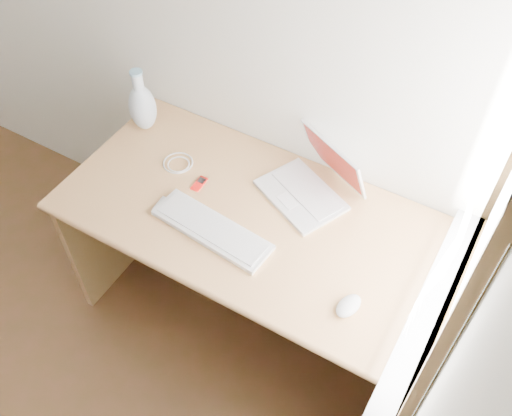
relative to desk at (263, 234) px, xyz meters
The scene contains 9 objects.
window 1.05m from the desk, 12.74° to the right, with size 0.11×0.99×1.10m.
desk is the anchor object (origin of this frame).
laptop 0.32m from the desk, 46.03° to the left, with size 0.39×0.39×0.22m.
external_keyboard 0.34m from the desk, 109.41° to the right, with size 0.48×0.19×0.02m.
mouse 0.61m from the desk, 30.22° to the right, with size 0.06×0.11×0.04m, color white.
ipod 0.35m from the desk, 165.85° to the right, with size 0.04×0.08×0.01m.
cable_coil 0.45m from the desk, behind, with size 0.12×0.12×0.01m, color white.
remote 0.45m from the desk, 144.92° to the right, with size 0.03×0.08×0.01m, color white.
vase 0.73m from the desk, behind, with size 0.11×0.11×0.29m.
Camera 1 is at (1.68, 0.20, 2.42)m, focal length 40.00 mm.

